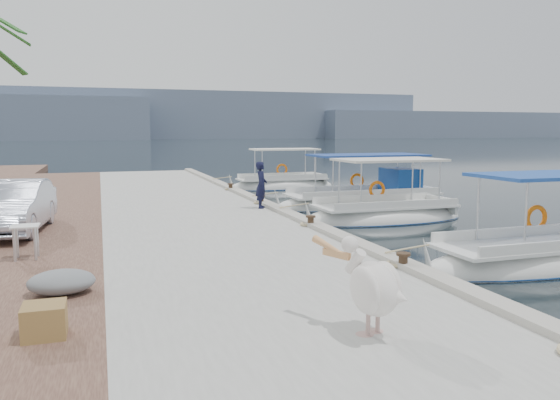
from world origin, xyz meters
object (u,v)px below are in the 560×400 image
at_px(fishing_caique_d, 365,202).
at_px(fisherman, 261,185).
at_px(fishing_caique_b, 555,261).
at_px(fishing_caique_c, 384,217).
at_px(fishing_caique_e, 282,186).
at_px(pelican, 371,286).
at_px(parked_car, 14,207).

xyz_separation_m(fishing_caique_d, fisherman, (-5.32, -2.42, 1.14)).
relative_size(fishing_caique_b, fishing_caique_d, 0.93).
bearing_deg(fishing_caique_c, fishing_caique_d, 73.59).
bearing_deg(fisherman, fishing_caique_e, -0.11).
distance_m(pelican, fisherman, 12.14).
relative_size(fishing_caique_d, fishing_caique_e, 1.32).
relative_size(fishing_caique_c, pelican, 3.76).
xyz_separation_m(fishing_caique_d, pelican, (-7.29, -14.40, 0.98)).
xyz_separation_m(fishing_caique_b, fishing_caique_e, (-0.69, 18.64, 0.00)).
height_order(fishing_caique_c, pelican, fishing_caique_c).
bearing_deg(fishing_caique_c, pelican, -119.90).
relative_size(fishing_caique_b, fishing_caique_e, 1.23).
xyz_separation_m(fishing_caique_b, fishing_caique_c, (-0.65, 7.17, 0.00)).
xyz_separation_m(fishing_caique_d, fishing_caique_e, (-1.07, 7.95, -0.06)).
bearing_deg(fishing_caique_e, fishing_caique_d, -82.32).
height_order(fishing_caique_b, parked_car, fishing_caique_b).
distance_m(fishing_caique_b, fishing_caique_d, 10.70).
relative_size(fishing_caique_e, fisherman, 3.69).
distance_m(fishing_caique_b, fisherman, 9.70).
relative_size(fishing_caique_c, parked_car, 1.45).
xyz_separation_m(fishing_caique_c, pelican, (-6.26, -10.88, 1.04)).
relative_size(fishing_caique_d, pelican, 4.90).
bearing_deg(fishing_caique_d, fisherman, -155.53).
relative_size(fishing_caique_c, fisherman, 3.74).
relative_size(fishing_caique_e, pelican, 3.72).
xyz_separation_m(fishing_caique_b, pelican, (-6.91, -3.71, 1.04)).
distance_m(fishing_caique_e, fisherman, 11.27).
distance_m(fishing_caique_e, pelican, 23.22).
bearing_deg(fishing_caique_b, fishing_caique_c, 95.20).
height_order(fishing_caique_b, fisherman, fishing_caique_b).
relative_size(fisherman, parked_car, 0.39).
relative_size(fishing_caique_d, parked_car, 1.88).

